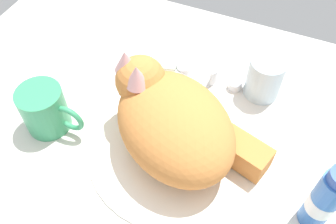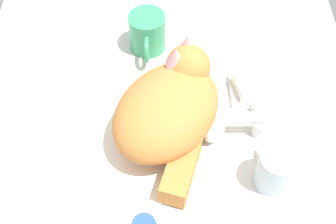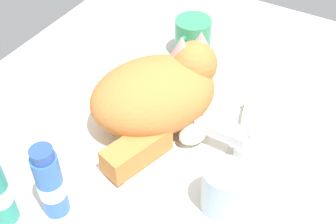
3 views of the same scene
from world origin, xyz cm
name	(u,v)px [view 3 (image 3 of 3)]	position (x,y,z in cm)	size (l,w,h in cm)	color
ground_plane	(154,128)	(0.00, 0.00, -1.50)	(110.00, 82.50, 3.00)	silver
sink_basin	(154,121)	(0.00, 0.00, 0.39)	(31.40, 31.40, 0.79)	white
faucet	(235,146)	(0.00, 17.16, 2.53)	(14.34, 11.46, 5.60)	silver
cat	(159,93)	(-0.66, 0.78, 7.50)	(32.02, 28.53, 15.72)	#D17F3D
coffee_mug	(192,38)	(-23.82, -4.24, 4.54)	(12.50, 8.26, 9.08)	#389966
rinse_cup	(223,189)	(11.00, 19.69, 4.37)	(7.01, 7.01, 8.74)	silver
soap_dish	(253,119)	(-10.08, 16.83, 0.60)	(9.00, 6.40, 1.20)	white
soap_bar	(255,113)	(-10.08, 16.83, 2.43)	(6.27, 4.31, 2.45)	silver
toothpaste_bottle	(50,183)	(25.15, -3.37, 6.76)	(4.29, 4.29, 14.47)	#3870C6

